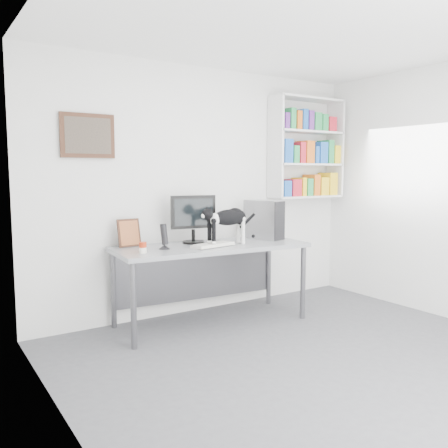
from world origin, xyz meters
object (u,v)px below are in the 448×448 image
object	(u,v)px
speaker	(164,236)
leaning_print	(129,232)
desk	(211,284)
soup_can	(143,248)
keyboard	(213,245)
pc_tower	(264,220)
monitor	(193,219)
cat	(228,227)
bookshelf	(307,148)

from	to	relation	value
speaker	leaning_print	distance (m)	0.40
desk	soup_can	distance (m)	0.91
leaning_print	keyboard	bearing A→B (deg)	-36.28
keyboard	pc_tower	xyz separation A→B (m)	(0.77, 0.16, 0.20)
leaning_print	pc_tower	bearing A→B (deg)	-14.35
speaker	monitor	bearing A→B (deg)	4.05
pc_tower	desk	bearing A→B (deg)	169.89
monitor	pc_tower	world-z (taller)	monitor
monitor	soup_can	distance (m)	0.77
pc_tower	keyboard	bearing A→B (deg)	178.31
speaker	cat	world-z (taller)	cat
keyboard	leaning_print	bearing A→B (deg)	136.11
pc_tower	soup_can	distance (m)	1.51
keyboard	bookshelf	bearing A→B (deg)	4.84
desk	keyboard	world-z (taller)	keyboard
bookshelf	keyboard	distance (m)	2.00
speaker	pc_tower	bearing A→B (deg)	-17.75
bookshelf	keyboard	size ratio (longest dim) A/B	2.77
cat	pc_tower	bearing A→B (deg)	9.57
desk	pc_tower	bearing A→B (deg)	8.43
bookshelf	desk	bearing A→B (deg)	-167.97
pc_tower	cat	distance (m)	0.60
desk	leaning_print	xyz separation A→B (m)	(-0.75, 0.34, 0.55)
soup_can	keyboard	bearing A→B (deg)	-2.51
monitor	desk	bearing A→B (deg)	-52.41
monitor	cat	size ratio (longest dim) A/B	0.83
desk	soup_can	size ratio (longest dim) A/B	19.47
bookshelf	speaker	distance (m)	2.34
keyboard	speaker	xyz separation A→B (m)	(-0.47, 0.13, 0.11)
leaning_print	bookshelf	bearing A→B (deg)	-2.89
leaning_print	cat	distance (m)	0.99
keyboard	soup_can	bearing A→B (deg)	166.82
desk	keyboard	bearing A→B (deg)	-108.72
bookshelf	keyboard	world-z (taller)	bookshelf
soup_can	monitor	bearing A→B (deg)	22.14
keyboard	leaning_print	size ratio (longest dim) A/B	1.56
bookshelf	pc_tower	distance (m)	1.25
keyboard	soup_can	distance (m)	0.73
leaning_print	cat	world-z (taller)	cat
cat	keyboard	bearing A→B (deg)	176.46
speaker	leaning_print	world-z (taller)	leaning_print
leaning_print	monitor	bearing A→B (deg)	-15.44
desk	monitor	world-z (taller)	monitor
speaker	soup_can	distance (m)	0.29
soup_can	cat	bearing A→B (deg)	-1.62
keyboard	cat	world-z (taller)	cat
speaker	soup_can	size ratio (longest dim) A/B	2.52
monitor	leaning_print	bearing A→B (deg)	178.88
pc_tower	speaker	bearing A→B (deg)	167.89
keyboard	leaning_print	xyz separation A→B (m)	(-0.69, 0.45, 0.13)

